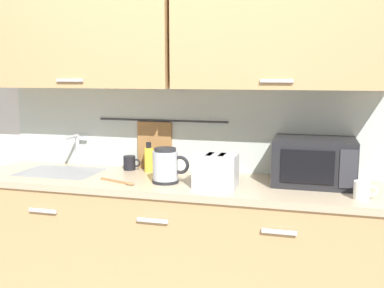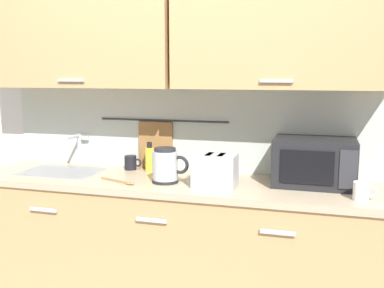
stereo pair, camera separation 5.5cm
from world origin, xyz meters
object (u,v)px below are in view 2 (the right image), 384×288
at_px(electric_kettle, 166,166).
at_px(toaster, 215,171).
at_px(microwave, 314,162).
at_px(mug_near_sink, 131,163).
at_px(mug_by_kettle, 362,191).
at_px(dish_soap_bottle, 150,159).
at_px(wooden_spoon, 121,182).

bearing_deg(electric_kettle, toaster, -5.06).
height_order(microwave, mug_near_sink, microwave).
distance_m(toaster, mug_by_kettle, 0.78).
xyz_separation_m(microwave, electric_kettle, (-0.84, -0.19, -0.03)).
xyz_separation_m(microwave, mug_by_kettle, (0.24, -0.27, -0.09)).
relative_size(electric_kettle, toaster, 0.89).
height_order(dish_soap_bottle, mug_near_sink, dish_soap_bottle).
relative_size(microwave, dish_soap_bottle, 2.35).
distance_m(microwave, dish_soap_bottle, 1.05).
bearing_deg(microwave, toaster, -158.04).
distance_m(electric_kettle, mug_by_kettle, 1.09).
relative_size(mug_near_sink, mug_by_kettle, 1.00).
xyz_separation_m(dish_soap_bottle, toaster, (0.51, -0.28, 0.01)).
xyz_separation_m(microwave, dish_soap_bottle, (-1.05, 0.07, -0.05)).
xyz_separation_m(microwave, toaster, (-0.54, -0.22, -0.04)).
xyz_separation_m(electric_kettle, mug_by_kettle, (1.09, -0.08, -0.05)).
xyz_separation_m(electric_kettle, mug_near_sink, (-0.35, 0.28, -0.05)).
distance_m(dish_soap_bottle, mug_by_kettle, 1.33).
distance_m(electric_kettle, toaster, 0.31).
distance_m(dish_soap_bottle, toaster, 0.58).
height_order(electric_kettle, dish_soap_bottle, electric_kettle).
distance_m(toaster, wooden_spoon, 0.57).
bearing_deg(toaster, microwave, 21.96).
height_order(toaster, wooden_spoon, toaster).
bearing_deg(mug_near_sink, electric_kettle, -38.61).
relative_size(dish_soap_bottle, mug_near_sink, 1.63).
relative_size(electric_kettle, dish_soap_bottle, 1.16).
bearing_deg(mug_near_sink, dish_soap_bottle, -8.92).
distance_m(microwave, mug_near_sink, 1.20).
height_order(microwave, mug_by_kettle, microwave).
height_order(electric_kettle, mug_near_sink, electric_kettle).
xyz_separation_m(microwave, wooden_spoon, (-1.09, -0.27, -0.13)).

